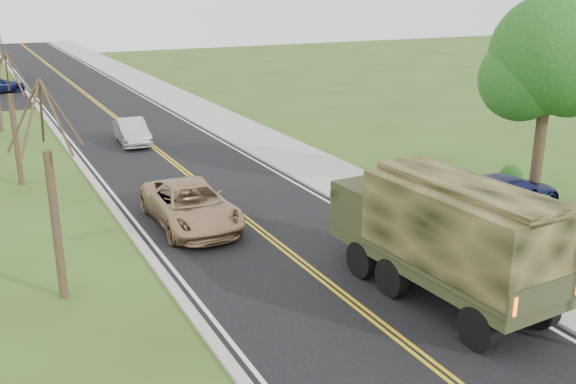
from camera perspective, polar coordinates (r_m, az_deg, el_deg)
road at (r=48.76m, az=-16.32°, el=7.35°), size 8.00×120.00×0.01m
curb_right at (r=49.66m, az=-11.59°, el=7.95°), size 0.30×120.00×0.12m
sidewalk_right at (r=50.14m, az=-9.65°, el=8.14°), size 3.20×120.00×0.10m
curb_left at (r=48.18m, az=-21.18°, el=6.80°), size 0.30×120.00×0.10m
leafy_tree at (r=26.36m, az=22.20°, el=10.47°), size 4.83×4.50×8.10m
bare_tree_a at (r=18.24m, az=-20.10°, el=-1.37°), size 1.93×2.26×6.08m
bare_tree_b at (r=29.87m, az=-23.14°, el=5.19°), size 1.83×2.14×5.73m
military_truck at (r=17.76m, az=13.79°, el=-3.31°), size 2.86×7.26×3.55m
suv_champagne at (r=23.35m, az=-8.66°, el=-1.15°), size 2.60×5.57×1.54m
sedan_silver at (r=36.28m, az=-13.72°, el=5.23°), size 1.66×4.20×1.36m
pickup_navy at (r=25.86m, az=18.77°, el=-0.12°), size 5.30×2.78×1.47m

